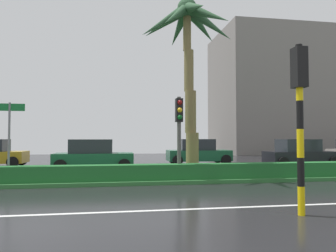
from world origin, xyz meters
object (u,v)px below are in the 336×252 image
object	(u,v)px
traffic_signal_median_right	(179,122)
car_in_traffic_fifth	(299,153)
street_name_sign	(9,131)
car_in_traffic_fourth	(198,152)
palm_tree_centre_left	(188,35)
traffic_signal_foreground	(299,97)
car_in_traffic_third	(93,155)

from	to	relation	value
traffic_signal_median_right	car_in_traffic_fifth	distance (m)	10.47
traffic_signal_median_right	street_name_sign	xyz separation A→B (m)	(-6.56, 0.18, -0.37)
traffic_signal_median_right	car_in_traffic_fifth	bearing A→B (deg)	32.04
car_in_traffic_fourth	palm_tree_centre_left	bearing A→B (deg)	-108.12
traffic_signal_foreground	car_in_traffic_third	bearing A→B (deg)	-63.22
palm_tree_centre_left	car_in_traffic_fifth	distance (m)	10.75
street_name_sign	car_in_traffic_fifth	world-z (taller)	street_name_sign
palm_tree_centre_left	street_name_sign	bearing A→B (deg)	-171.24
traffic_signal_median_right	car_in_traffic_fourth	world-z (taller)	traffic_signal_median_right
traffic_signal_foreground	car_in_traffic_third	xyz separation A→B (m)	(-5.58, 11.05, -1.94)
street_name_sign	traffic_signal_foreground	bearing A→B (deg)	-35.32
street_name_sign	palm_tree_centre_left	bearing A→B (deg)	8.76
traffic_signal_foreground	car_in_traffic_fourth	world-z (taller)	traffic_signal_foreground
palm_tree_centre_left	traffic_signal_foreground	bearing A→B (deg)	-81.06
street_name_sign	traffic_signal_foreground	size ratio (longest dim) A/B	0.75
car_in_traffic_third	car_in_traffic_fifth	size ratio (longest dim) A/B	1.00
traffic_signal_median_right	street_name_sign	distance (m)	6.57
palm_tree_centre_left	car_in_traffic_fifth	size ratio (longest dim) A/B	1.88
car_in_traffic_fifth	traffic_signal_foreground	bearing A→B (deg)	-122.02
traffic_signal_foreground	traffic_signal_median_right	bearing A→B (deg)	-72.90
traffic_signal_median_right	car_in_traffic_fourth	size ratio (longest dim) A/B	0.78
traffic_signal_median_right	car_in_traffic_third	world-z (taller)	traffic_signal_median_right
palm_tree_centre_left	traffic_signal_median_right	xyz separation A→B (m)	(-0.66, -1.29, -4.05)
traffic_signal_median_right	car_in_traffic_fourth	xyz separation A→B (m)	(2.98, 8.39, -1.62)
palm_tree_centre_left	car_in_traffic_third	world-z (taller)	palm_tree_centre_left
traffic_signal_foreground	car_in_traffic_third	distance (m)	12.53
palm_tree_centre_left	car_in_traffic_fourth	xyz separation A→B (m)	(2.32, 7.10, -5.67)
street_name_sign	car_in_traffic_third	bearing A→B (deg)	62.06
car_in_traffic_fourth	car_in_traffic_fifth	bearing A→B (deg)	-26.63
car_in_traffic_fourth	traffic_signal_median_right	bearing A→B (deg)	-109.56
traffic_signal_median_right	street_name_sign	world-z (taller)	traffic_signal_median_right
palm_tree_centre_left	traffic_signal_median_right	world-z (taller)	palm_tree_centre_left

